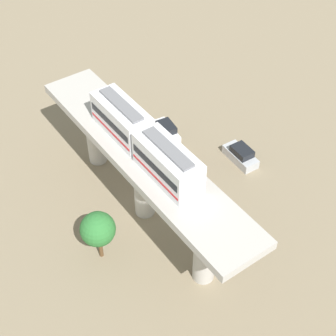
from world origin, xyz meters
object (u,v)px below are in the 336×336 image
object	(u,v)px
train	(144,140)
parked_car_red	(178,167)
parked_car_white	(166,131)
parked_car_silver	(241,155)
tree_near_viaduct	(98,229)

from	to	relation	value
train	parked_car_red	xyz separation A→B (m)	(-5.81, -2.86, -8.75)
parked_car_red	parked_car_white	size ratio (longest dim) A/B	0.97
train	parked_car_red	bearing A→B (deg)	-153.83
parked_car_red	parked_car_white	world-z (taller)	same
parked_car_silver	tree_near_viaduct	world-z (taller)	tree_near_viaduct
parked_car_white	tree_near_viaduct	distance (m)	17.76
train	parked_car_white	bearing A→B (deg)	-134.23
parked_car_white	parked_car_red	bearing A→B (deg)	75.10
parked_car_red	tree_near_viaduct	bearing A→B (deg)	24.41
parked_car_red	tree_near_viaduct	xyz separation A→B (m)	(11.91, 4.58, 2.95)
parked_car_white	tree_near_viaduct	world-z (taller)	tree_near_viaduct
train	parked_car_white	distance (m)	14.64
parked_car_silver	parked_car_white	bearing A→B (deg)	-58.90
parked_car_silver	parked_car_white	xyz separation A→B (m)	(4.22, -7.95, 0.00)
train	tree_near_viaduct	world-z (taller)	train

